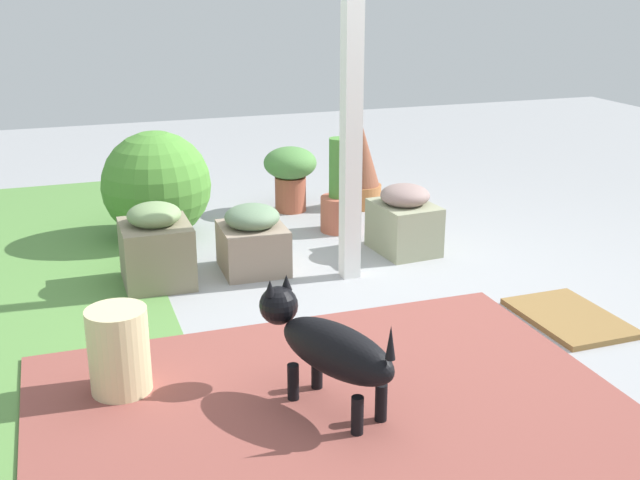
% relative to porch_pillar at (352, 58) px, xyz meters
% --- Properties ---
extents(ground_plane, '(12.00, 12.00, 0.00)m').
position_rel_porch_pillar_xyz_m(ground_plane, '(-0.43, 0.06, -1.26)').
color(ground_plane, '#989A9D').
extents(brick_path, '(1.80, 2.40, 0.02)m').
position_rel_porch_pillar_xyz_m(brick_path, '(-1.42, 0.61, -1.25)').
color(brick_path, brown).
rests_on(brick_path, ground).
extents(porch_pillar, '(0.10, 0.10, 2.52)m').
position_rel_porch_pillar_xyz_m(porch_pillar, '(0.00, 0.00, 0.00)').
color(porch_pillar, white).
rests_on(porch_pillar, ground).
extents(stone_planter_nearest, '(0.46, 0.37, 0.44)m').
position_rel_porch_pillar_xyz_m(stone_planter_nearest, '(0.30, -0.49, -1.05)').
color(stone_planter_nearest, gray).
rests_on(stone_planter_nearest, ground).
extents(stone_planter_mid, '(0.42, 0.38, 0.41)m').
position_rel_porch_pillar_xyz_m(stone_planter_mid, '(0.28, 0.51, -1.07)').
color(stone_planter_mid, gray).
rests_on(stone_planter_mid, ground).
extents(stone_planter_far, '(0.42, 0.39, 0.48)m').
position_rel_porch_pillar_xyz_m(stone_planter_far, '(0.25, 1.08, -1.04)').
color(stone_planter_far, gray).
rests_on(stone_planter_far, ground).
extents(round_shrub, '(0.72, 0.72, 0.72)m').
position_rel_porch_pillar_xyz_m(round_shrub, '(1.10, 0.95, -0.90)').
color(round_shrub, '#4D8D34').
rests_on(round_shrub, ground).
extents(terracotta_pot_broad, '(0.39, 0.39, 0.48)m').
position_rel_porch_pillar_xyz_m(terracotta_pot_broad, '(1.41, -0.07, -0.96)').
color(terracotta_pot_broad, '#A2503A').
rests_on(terracotta_pot_broad, ground).
extents(terracotta_pot_spiky, '(0.31, 0.31, 0.64)m').
position_rel_porch_pillar_xyz_m(terracotta_pot_spiky, '(1.34, -0.61, -0.95)').
color(terracotta_pot_spiky, '#AB6939').
rests_on(terracotta_pot_spiky, ground).
extents(terracotta_pot_tall, '(0.26, 0.26, 0.65)m').
position_rel_porch_pillar_xyz_m(terracotta_pot_tall, '(0.83, -0.24, -1.03)').
color(terracotta_pot_tall, '#B45B45').
rests_on(terracotta_pot_tall, ground).
extents(dog, '(0.70, 0.44, 0.49)m').
position_rel_porch_pillar_xyz_m(dog, '(-1.36, 0.62, -0.97)').
color(dog, black).
rests_on(dog, ground).
extents(ceramic_urn, '(0.25, 0.25, 0.39)m').
position_rel_porch_pillar_xyz_m(ceramic_urn, '(-0.97, 1.40, -1.06)').
color(ceramic_urn, beige).
rests_on(ceramic_urn, ground).
extents(doormat, '(0.63, 0.44, 0.03)m').
position_rel_porch_pillar_xyz_m(doormat, '(-0.96, -0.84, -1.24)').
color(doormat, olive).
rests_on(doormat, ground).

